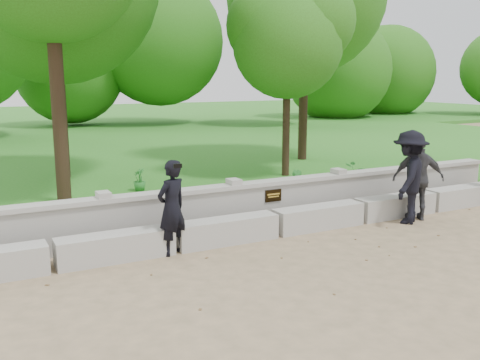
# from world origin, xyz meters

# --- Properties ---
(ground) EXTENTS (80.00, 80.00, 0.00)m
(ground) POSITION_xyz_m (0.00, 0.00, 0.00)
(ground) COLOR tan
(ground) RESTS_ON ground
(lawn) EXTENTS (40.00, 22.00, 0.25)m
(lawn) POSITION_xyz_m (0.00, 14.00, 0.12)
(lawn) COLOR #24741E
(lawn) RESTS_ON ground
(concrete_bench) EXTENTS (11.90, 0.45, 0.45)m
(concrete_bench) POSITION_xyz_m (0.00, 1.90, 0.22)
(concrete_bench) COLOR #A7A59E
(concrete_bench) RESTS_ON ground
(parapet_wall) EXTENTS (12.50, 0.35, 0.90)m
(parapet_wall) POSITION_xyz_m (0.00, 2.60, 0.46)
(parapet_wall) COLOR #9D9B94
(parapet_wall) RESTS_ON ground
(man_main) EXTENTS (0.69, 0.65, 1.60)m
(man_main) POSITION_xyz_m (-2.08, 1.76, 0.80)
(man_main) COLOR black
(man_main) RESTS_ON ground
(visitor_mid) EXTENTS (1.40, 1.28, 1.89)m
(visitor_mid) POSITION_xyz_m (2.85, 1.42, 0.94)
(visitor_mid) COLOR black
(visitor_mid) RESTS_ON ground
(visitor_right) EXTENTS (1.09, 0.92, 1.75)m
(visitor_right) POSITION_xyz_m (3.20, 1.51, 0.87)
(visitor_right) COLOR #38393D
(visitor_right) RESTS_ON ground
(tree_near_right) EXTENTS (2.94, 2.94, 5.24)m
(tree_near_right) POSITION_xyz_m (2.77, 5.91, 4.01)
(tree_near_right) COLOR #382619
(tree_near_right) RESTS_ON lawn
(shrub_b) EXTENTS (0.41, 0.41, 0.59)m
(shrub_b) POSITION_xyz_m (1.68, 3.64, 0.54)
(shrub_b) COLOR #277228
(shrub_b) RESTS_ON lawn
(shrub_c) EXTENTS (0.66, 0.59, 0.68)m
(shrub_c) POSITION_xyz_m (3.15, 3.30, 0.59)
(shrub_c) COLOR #277228
(shrub_c) RESTS_ON lawn
(shrub_d) EXTENTS (0.33, 0.35, 0.55)m
(shrub_d) POSITION_xyz_m (-1.41, 5.79, 0.52)
(shrub_d) COLOR #277228
(shrub_d) RESTS_ON lawn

